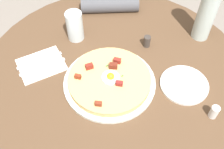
{
  "coord_description": "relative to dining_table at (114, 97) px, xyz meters",
  "views": [
    {
      "loc": [
        -0.42,
        0.49,
        1.53
      ],
      "look_at": [
        -0.01,
        0.03,
        0.74
      ],
      "focal_mm": 43.71,
      "sensor_mm": 36.0,
      "label": 1
    }
  ],
  "objects": [
    {
      "name": "ground_plane",
      "position": [
        0.0,
        0.0,
        -0.55
      ],
      "size": [
        6.0,
        6.0,
        0.0
      ],
      "primitive_type": "plane",
      "color": "gray"
    },
    {
      "name": "dining_table",
      "position": [
        0.0,
        0.0,
        0.0
      ],
      "size": [
        1.04,
        1.04,
        0.72
      ],
      "color": "brown",
      "rests_on": "ground_plane"
    },
    {
      "name": "person_seated",
      "position": [
        0.45,
        -0.47,
        -0.05
      ],
      "size": [
        0.5,
        0.46,
        1.14
      ],
      "color": "#2D2D33",
      "rests_on": "ground_plane"
    },
    {
      "name": "pizza_plate",
      "position": [
        -0.02,
        0.05,
        0.18
      ],
      "size": [
        0.34,
        0.34,
        0.01
      ],
      "primitive_type": "cylinder",
      "color": "silver",
      "rests_on": "dining_table"
    },
    {
      "name": "breakfast_pizza",
      "position": [
        -0.02,
        0.05,
        0.19
      ],
      "size": [
        0.3,
        0.3,
        0.04
      ],
      "color": "#DFB36B",
      "rests_on": "pizza_plate"
    },
    {
      "name": "bread_plate",
      "position": [
        -0.23,
        -0.12,
        0.18
      ],
      "size": [
        0.18,
        0.18,
        0.01
      ],
      "primitive_type": "cylinder",
      "color": "white",
      "rests_on": "dining_table"
    },
    {
      "name": "napkin",
      "position": [
        0.24,
        0.16,
        0.17
      ],
      "size": [
        0.19,
        0.21,
        0.0
      ],
      "primitive_type": "cube",
      "rotation": [
        0.0,
        0.0,
        1.2
      ],
      "color": "white",
      "rests_on": "dining_table"
    },
    {
      "name": "fork",
      "position": [
        0.25,
        0.15,
        0.18
      ],
      "size": [
        0.08,
        0.17,
        0.0
      ],
      "primitive_type": "cube",
      "rotation": [
        0.0,
        0.0,
        1.2
      ],
      "color": "silver",
      "rests_on": "napkin"
    },
    {
      "name": "knife",
      "position": [
        0.22,
        0.16,
        0.18
      ],
      "size": [
        0.08,
        0.17,
        0.0
      ],
      "primitive_type": "cube",
      "rotation": [
        0.0,
        0.0,
        1.2
      ],
      "color": "silver",
      "rests_on": "napkin"
    },
    {
      "name": "water_glass",
      "position": [
        0.25,
        -0.04,
        0.23
      ],
      "size": [
        0.07,
        0.07,
        0.13
      ],
      "primitive_type": "cylinder",
      "color": "silver",
      "rests_on": "dining_table"
    },
    {
      "name": "water_bottle",
      "position": [
        -0.14,
        -0.39,
        0.3
      ],
      "size": [
        0.07,
        0.07,
        0.26
      ],
      "primitive_type": "cylinder",
      "color": "silver",
      "rests_on": "dining_table"
    },
    {
      "name": "salt_shaker",
      "position": [
        -0.37,
        -0.08,
        0.2
      ],
      "size": [
        0.03,
        0.03,
        0.05
      ],
      "primitive_type": "cylinder",
      "color": "white",
      "rests_on": "dining_table"
    },
    {
      "name": "pepper_shaker",
      "position": [
        -0.01,
        -0.19,
        0.2
      ],
      "size": [
        0.03,
        0.03,
        0.05
      ],
      "primitive_type": "cylinder",
      "color": "#3F3833",
      "rests_on": "dining_table"
    }
  ]
}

